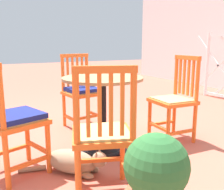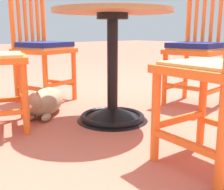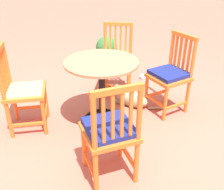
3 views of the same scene
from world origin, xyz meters
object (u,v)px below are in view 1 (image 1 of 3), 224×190
object	(u,v)px
orange_chair_by_planter	(81,92)
orange_chair_at_corner	(103,136)
tabby_cat	(75,162)
orange_chair_facing_out	(14,121)
cafe_table	(103,123)
orange_chair_tucked_in	(175,101)

from	to	relation	value
orange_chair_by_planter	orange_chair_at_corner	bearing A→B (deg)	-15.78
orange_chair_by_planter	tabby_cat	size ratio (longest dim) A/B	1.46
orange_chair_facing_out	tabby_cat	size ratio (longest dim) A/B	1.46
orange_chair_by_planter	tabby_cat	world-z (taller)	orange_chair_by_planter
orange_chair_at_corner	orange_chair_facing_out	bearing A→B (deg)	-141.21
orange_chair_at_corner	tabby_cat	xyz separation A→B (m)	(-0.39, -0.06, -0.34)
orange_chair_by_planter	tabby_cat	xyz separation A→B (m)	(1.10, -0.49, -0.35)
cafe_table	orange_chair_by_planter	size ratio (longest dim) A/B	0.83
cafe_table	orange_chair_facing_out	bearing A→B (deg)	-83.66
cafe_table	orange_chair_by_planter	xyz separation A→B (m)	(-0.80, 0.09, 0.16)
orange_chair_at_corner	orange_chair_tucked_in	bearing A→B (deg)	117.82
orange_chair_tucked_in	orange_chair_by_planter	distance (m)	1.15
orange_chair_tucked_in	tabby_cat	size ratio (longest dim) A/B	1.46
orange_chair_tucked_in	tabby_cat	world-z (taller)	orange_chair_tucked_in
tabby_cat	cafe_table	bearing A→B (deg)	127.14
orange_chair_by_planter	orange_chair_tucked_in	bearing A→B (deg)	39.16
orange_chair_facing_out	orange_chair_at_corner	bearing A→B (deg)	38.79
cafe_table	orange_chair_by_planter	world-z (taller)	orange_chair_by_planter
cafe_table	orange_chair_facing_out	xyz separation A→B (m)	(0.09, -0.82, 0.16)
cafe_table	orange_chair_tucked_in	bearing A→B (deg)	83.92
orange_chair_tucked_in	orange_chair_at_corner	bearing A→B (deg)	-62.18
tabby_cat	orange_chair_tucked_in	bearing A→B (deg)	100.00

